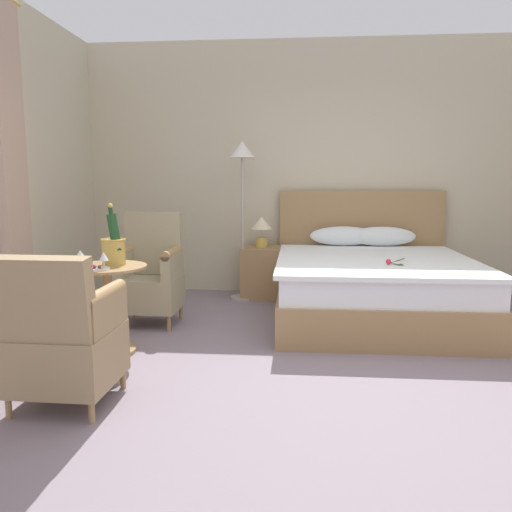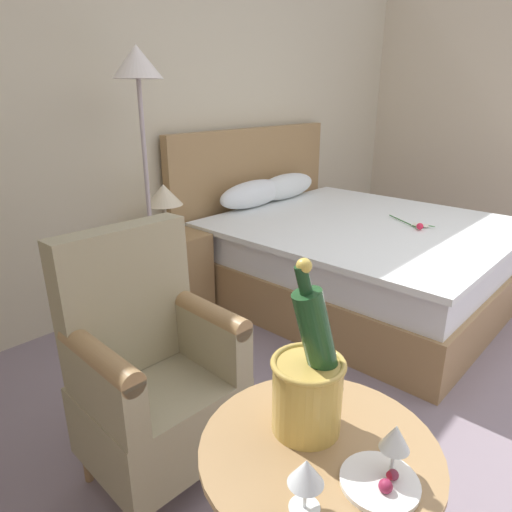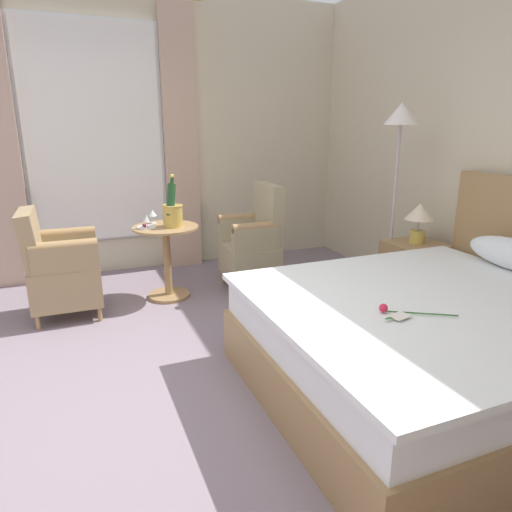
% 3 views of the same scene
% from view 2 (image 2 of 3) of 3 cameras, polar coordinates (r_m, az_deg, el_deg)
% --- Properties ---
extents(wall_headboard_side, '(5.69, 0.12, 2.97)m').
position_cam_2_polar(wall_headboard_side, '(3.84, -7.14, 19.05)').
color(wall_headboard_side, beige).
rests_on(wall_headboard_side, ground).
extents(bed, '(1.90, 2.18, 1.23)m').
position_cam_2_polar(bed, '(3.66, 11.32, 0.49)').
color(bed, '#9E7A4E').
rests_on(bed, ground).
extents(nightstand, '(0.48, 0.46, 0.59)m').
position_cam_2_polar(nightstand, '(3.35, -10.78, -2.16)').
color(nightstand, '#9E7A4E').
rests_on(nightstand, ground).
extents(bedside_lamp, '(0.25, 0.25, 0.35)m').
position_cam_2_polar(bedside_lamp, '(3.19, -11.40, 6.80)').
color(bedside_lamp, gold).
rests_on(bedside_lamp, nightstand).
extents(floor_lamp_brass, '(0.29, 0.29, 1.78)m').
position_cam_2_polar(floor_lamp_brass, '(2.90, -14.19, 17.30)').
color(floor_lamp_brass, '#BAAAAF').
rests_on(floor_lamp_brass, ground).
extents(champagne_bucket, '(0.19, 0.19, 0.48)m').
position_cam_2_polar(champagne_bucket, '(1.21, 6.64, -15.34)').
color(champagne_bucket, gold).
rests_on(champagne_bucket, side_table_round).
extents(wine_glass_near_bucket, '(0.08, 0.08, 0.13)m').
position_cam_2_polar(wine_glass_near_bucket, '(1.04, 6.26, -25.52)').
color(wine_glass_near_bucket, white).
rests_on(wine_glass_near_bucket, side_table_round).
extents(wine_glass_near_edge, '(0.07, 0.07, 0.13)m').
position_cam_2_polar(wine_glass_near_edge, '(1.16, 16.99, -21.13)').
color(wine_glass_near_edge, white).
rests_on(wine_glass_near_edge, side_table_round).
extents(snack_plate, '(0.18, 0.18, 0.04)m').
position_cam_2_polar(snack_plate, '(1.18, 15.32, -25.60)').
color(snack_plate, white).
rests_on(snack_plate, side_table_round).
extents(armchair_by_window, '(0.59, 0.53, 1.05)m').
position_cam_2_polar(armchair_by_window, '(1.92, -12.86, -14.33)').
color(armchair_by_window, '#9E7A4E').
rests_on(armchair_by_window, ground).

